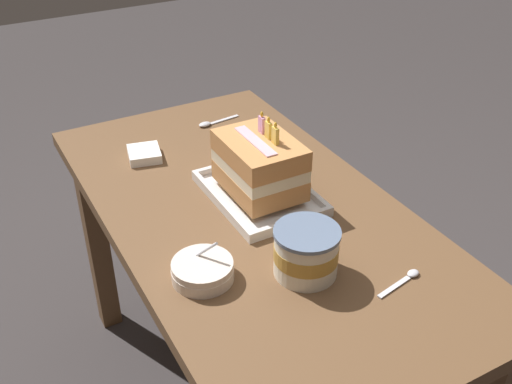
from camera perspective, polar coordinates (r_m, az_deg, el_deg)
dining_table at (r=1.45m, az=-0.32°, el=-5.09°), size 1.19×0.62×0.69m
foil_tray at (r=1.43m, az=0.32°, el=-0.22°), size 0.30×0.21×0.02m
birthday_cake at (r=1.38m, az=0.34°, el=2.57°), size 0.20×0.15×0.18m
bowl_stack at (r=1.19m, az=-4.99°, el=-7.29°), size 0.12×0.12×0.08m
ice_cream_tub at (r=1.19m, az=4.69°, el=-5.55°), size 0.13×0.13×0.10m
serving_spoon_near_tray at (r=1.23m, az=13.85°, el=-7.77°), size 0.04×0.11×0.01m
serving_spoon_by_bowls at (r=1.76m, az=-4.38°, el=6.39°), size 0.03×0.13×0.01m
napkin_pile at (r=1.61m, az=-10.35°, el=3.50°), size 0.10×0.10×0.02m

